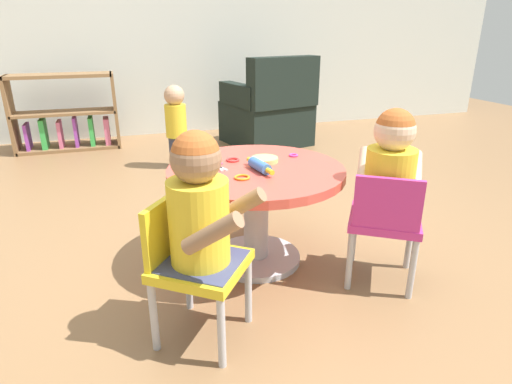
# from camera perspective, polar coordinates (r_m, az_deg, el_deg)

# --- Properties ---
(ground_plane) EXTENTS (10.00, 10.00, 0.00)m
(ground_plane) POSITION_cam_1_polar(r_m,az_deg,el_deg) (2.19, 0.00, -8.95)
(ground_plane) COLOR olive
(craft_table) EXTENTS (0.83, 0.83, 0.49)m
(craft_table) POSITION_cam_1_polar(r_m,az_deg,el_deg) (2.04, 0.00, -0.11)
(craft_table) COLOR silver
(craft_table) RESTS_ON ground
(child_chair_left) EXTENTS (0.42, 0.42, 0.54)m
(child_chair_left) POSITION_cam_1_polar(r_m,az_deg,el_deg) (1.58, -8.41, -9.18)
(child_chair_left) COLOR #B7B7BC
(child_chair_left) RESTS_ON ground
(seated_child_left) EXTENTS (0.44, 0.42, 0.51)m
(seated_child_left) POSITION_cam_1_polar(r_m,az_deg,el_deg) (1.46, -7.48, -1.78)
(seated_child_left) COLOR #3F4772
(seated_child_left) RESTS_ON ground
(child_chair_right) EXTENTS (0.42, 0.42, 0.54)m
(child_chair_right) POSITION_cam_1_polar(r_m,az_deg,el_deg) (1.96, 16.67, -3.67)
(child_chair_right) COLOR #B7B7BC
(child_chair_right) RESTS_ON ground
(seated_child_right) EXTENTS (0.42, 0.44, 0.51)m
(seated_child_right) POSITION_cam_1_polar(r_m,az_deg,el_deg) (1.92, 17.37, 2.98)
(seated_child_right) COLOR #3F4772
(seated_child_right) RESTS_ON ground
(bookshelf_low) EXTENTS (0.93, 0.28, 0.70)m
(bookshelf_low) POSITION_cam_1_polar(r_m,az_deg,el_deg) (4.45, -23.79, 9.01)
(bookshelf_low) COLOR olive
(bookshelf_low) RESTS_ON ground
(armchair_dark) EXTENTS (0.85, 0.87, 0.85)m
(armchair_dark) POSITION_cam_1_polar(r_m,az_deg,el_deg) (4.27, 1.73, 10.41)
(armchair_dark) COLOR black
(armchair_dark) RESTS_ON ground
(toddler_standing) EXTENTS (0.17, 0.17, 0.67)m
(toddler_standing) POSITION_cam_1_polar(r_m,az_deg,el_deg) (3.57, -10.54, 8.81)
(toddler_standing) COLOR #33384C
(toddler_standing) RESTS_ON ground
(rolling_pin) EXTENTS (0.07, 0.23, 0.05)m
(rolling_pin) POSITION_cam_1_polar(r_m,az_deg,el_deg) (1.94, 0.53, 3.51)
(rolling_pin) COLOR #3F72CC
(rolling_pin) RESTS_ON craft_table
(craft_scissors) EXTENTS (0.08, 0.14, 0.01)m
(craft_scissors) POSITION_cam_1_polar(r_m,az_deg,el_deg) (2.02, -5.17, 3.52)
(craft_scissors) COLOR silver
(craft_scissors) RESTS_ON craft_table
(playdough_blob_0) EXTENTS (0.13, 0.13, 0.02)m
(playdough_blob_0) POSITION_cam_1_polar(r_m,az_deg,el_deg) (2.08, 1.15, 4.31)
(playdough_blob_0) COLOR #F2CC72
(playdough_blob_0) RESTS_ON craft_table
(cookie_cutter_0) EXTENTS (0.06, 0.06, 0.01)m
(cookie_cutter_0) POSITION_cam_1_polar(r_m,az_deg,el_deg) (2.10, -3.10, 4.28)
(cookie_cutter_0) COLOR red
(cookie_cutter_0) RESTS_ON craft_table
(cookie_cutter_1) EXTENTS (0.07, 0.07, 0.01)m
(cookie_cutter_1) POSITION_cam_1_polar(r_m,az_deg,el_deg) (1.85, -1.86, 1.95)
(cookie_cutter_1) COLOR orange
(cookie_cutter_1) RESTS_ON craft_table
(cookie_cutter_2) EXTENTS (0.05, 0.05, 0.01)m
(cookie_cutter_2) POSITION_cam_1_polar(r_m,az_deg,el_deg) (2.18, 4.99, 4.88)
(cookie_cutter_2) COLOR #D83FA5
(cookie_cutter_2) RESTS_ON craft_table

